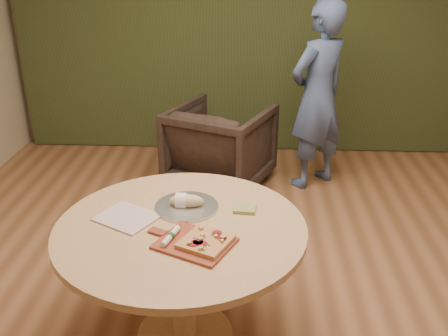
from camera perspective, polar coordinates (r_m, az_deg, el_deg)
room_shell at (r=2.50m, az=1.46°, el=7.98°), size 5.04×6.04×2.84m
curtain at (r=5.35m, az=2.44°, el=16.57°), size 4.80×0.14×2.78m
pedestal_table at (r=2.72m, az=-4.88°, el=-9.08°), size 1.33×1.33×0.75m
pizza_paddle at (r=2.48m, az=-3.55°, el=-8.53°), size 0.47×0.40×0.01m
flatbread_pizza at (r=2.45m, az=-2.11°, el=-8.40°), size 0.29×0.29×0.04m
cutlery_roll at (r=2.50m, az=-6.10°, el=-7.74°), size 0.08×0.20×0.03m
newspaper at (r=2.75m, az=-11.00°, el=-5.58°), size 0.38×0.37×0.01m
serving_tray at (r=2.81m, az=-4.29°, el=-4.41°), size 0.36×0.36×0.02m
bread_roll at (r=2.79m, az=-4.49°, el=-3.75°), size 0.19×0.09×0.09m
green_packet at (r=2.77m, az=2.39°, el=-4.68°), size 0.13×0.11×0.02m
armchair at (r=4.63m, az=-0.41°, el=2.96°), size 1.07×1.05×0.86m
person_standing at (r=4.60m, az=10.66°, el=8.00°), size 0.74×0.71×1.71m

